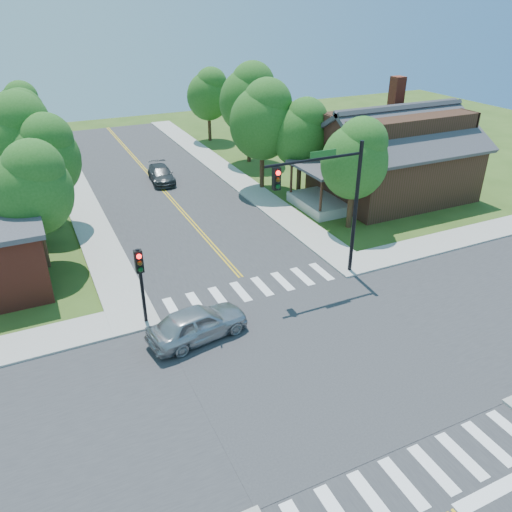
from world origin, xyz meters
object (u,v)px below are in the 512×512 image
signal_mast_ne (329,192)px  signal_pole_nw (140,273)px  car_silver (198,324)px  car_dgrey (161,175)px  house_ne (393,151)px

signal_mast_ne → signal_pole_nw: size_ratio=1.89×
signal_pole_nw → car_silver: 3.34m
signal_pole_nw → car_dgrey: size_ratio=0.86×
signal_mast_ne → signal_pole_nw: (-9.51, -0.01, -2.19)m
signal_pole_nw → house_ne: 22.45m
signal_pole_nw → car_dgrey: signal_pole_nw is taller
car_dgrey → car_silver: bearing=-96.1°
house_ne → car_silver: (-18.92, -10.73, -2.57)m
signal_mast_ne → car_silver: (-7.73, -2.09, -4.09)m
signal_mast_ne → car_dgrey: size_ratio=1.63×
car_silver → car_dgrey: size_ratio=1.06×
car_dgrey → house_ne: bearing=-29.0°
car_dgrey → signal_mast_ne: bearing=-74.0°
signal_mast_ne → car_dgrey: 19.49m
signal_mast_ne → car_dgrey: signal_mast_ne is taller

